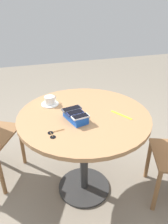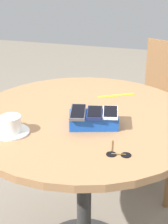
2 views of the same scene
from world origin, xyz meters
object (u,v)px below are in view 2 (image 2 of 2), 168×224
phone_box (93,120)px  phone_white (110,112)px  sunglasses (118,153)px  chair_far_side (163,115)px  phone_navy (95,113)px  phone_gray (77,112)px  saucer (12,132)px  round_table (84,144)px  coffee_cup (11,123)px  lanyard_strap (116,95)px

phone_box → phone_white: bearing=-164.8°
sunglasses → chair_far_side: (-0.11, -1.06, -0.31)m
phone_navy → phone_gray: 0.07m
phone_white → saucer: (0.36, 0.16, -0.06)m
phone_gray → round_table: bearing=-91.3°
round_table → sunglasses: bearing=125.8°
phone_gray → sunglasses: 0.27m
round_table → phone_box: 0.19m
phone_white → saucer: bearing=23.3°
phone_white → sunglasses: bearing=108.5°
round_table → phone_navy: size_ratio=7.92×
phone_box → phone_gray: 0.07m
coffee_cup → sunglasses: (-0.43, 0.05, -0.04)m
saucer → coffee_cup: (0.00, -0.00, 0.04)m
round_table → lanyard_strap: (-0.09, -0.26, 0.14)m
phone_white → phone_gray: same height
phone_box → phone_white: (-0.06, -0.02, 0.03)m
phone_white → lanyard_strap: 0.33m
phone_white → sunglasses: (-0.07, 0.21, -0.06)m
sunglasses → phone_white: bearing=-71.5°
round_table → phone_box: (-0.06, 0.08, 0.16)m
round_table → phone_white: 0.24m
sunglasses → lanyard_strap: bearing=-79.1°
phone_navy → coffee_cup: bearing=23.6°
chair_far_side → phone_white: bearing=78.1°
lanyard_strap → sunglasses: 0.54m
phone_gray → saucer: bearing=28.1°
phone_navy → coffee_cup: coffee_cup is taller
phone_navy → phone_gray: size_ratio=0.82×
phone_navy → phone_gray: phone_navy is taller
phone_navy → sunglasses: 0.23m
phone_box → sunglasses: bearing=125.3°
phone_box → phone_gray: phone_gray is taller
saucer → coffee_cup: size_ratio=1.39×
round_table → phone_navy: (-0.07, 0.09, 0.20)m
phone_white → chair_far_side: 0.95m
phone_white → coffee_cup: 0.39m
lanyard_strap → chair_far_side: size_ratio=0.20×
round_table → sunglasses: 0.36m
round_table → saucer: saucer is taller
phone_navy → phone_gray: bearing=8.3°
phone_white → sunglasses: size_ratio=1.12×
saucer → sunglasses: bearing=173.3°
round_table → phone_navy: 0.23m
phone_box → chair_far_side: bearing=-105.7°
phone_box → phone_navy: (-0.00, 0.00, 0.03)m
round_table → saucer: bearing=43.0°
phone_white → phone_navy: 0.06m
saucer → lanyard_strap: saucer is taller
saucer → sunglasses: size_ratio=1.24×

